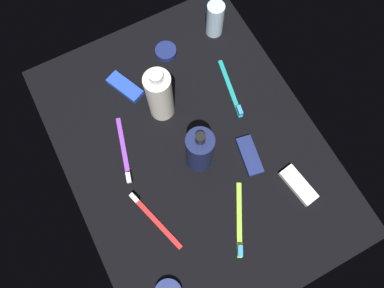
{
  "coord_description": "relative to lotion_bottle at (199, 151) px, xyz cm",
  "views": [
    {
      "loc": [
        -24.11,
        12.75,
        86.88
      ],
      "look_at": [
        0.0,
        0.0,
        3.0
      ],
      "focal_mm": 32.62,
      "sensor_mm": 36.0,
      "label": 1
    }
  ],
  "objects": [
    {
      "name": "toothbrush_purple",
      "position": [
        10.44,
        16.29,
        -7.48
      ],
      "size": [
        17.72,
        5.73,
        2.1
      ],
      "color": "purple",
      "rests_on": "ground_plane"
    },
    {
      "name": "toothbrush_teal",
      "position": [
        12.9,
        -17.1,
        -7.48
      ],
      "size": [
        17.9,
        4.63,
        2.1
      ],
      "color": "teal",
      "rests_on": "ground_plane"
    },
    {
      "name": "toothbrush_red",
      "position": [
        -7.56,
        17.0,
        -7.48
      ],
      "size": [
        17.58,
        6.33,
        2.1
      ],
      "color": "red",
      "rests_on": "ground_plane"
    },
    {
      "name": "cream_tin_right",
      "position": [
        32.35,
        -6.7,
        -7.22
      ],
      "size": [
        6.05,
        6.05,
        1.74
      ],
      "primitive_type": "cylinder",
      "color": "navy",
      "rests_on": "ground_plane"
    },
    {
      "name": "bodywash_bottle",
      "position": [
        17.07,
        2.01,
        0.62
      ],
      "size": [
        6.57,
        6.57,
        19.04
      ],
      "color": "silver",
      "rests_on": "ground_plane"
    },
    {
      "name": "deodorant_stick",
      "position": [
        32.46,
        -22.41,
        -2.75
      ],
      "size": [
        4.84,
        4.84,
        10.68
      ],
      "primitive_type": "cylinder",
      "color": "silver",
      "rests_on": "ground_plane"
    },
    {
      "name": "snack_bar_white",
      "position": [
        -17.59,
        -18.9,
        -7.34
      ],
      "size": [
        10.89,
        5.54,
        1.5
      ],
      "primitive_type": "cube",
      "rotation": [
        0.0,
        0.0,
        0.15
      ],
      "color": "white",
      "rests_on": "ground_plane"
    },
    {
      "name": "snack_bar_blue",
      "position": [
        27.71,
        8.2,
        -7.34
      ],
      "size": [
        11.13,
        7.85,
        1.5
      ],
      "primitive_type": "cube",
      "rotation": [
        0.0,
        0.0,
        0.41
      ],
      "color": "blue",
      "rests_on": "ground_plane"
    },
    {
      "name": "toothbrush_lime",
      "position": [
        -18.87,
        -1.06,
        -7.48
      ],
      "size": [
        16.24,
        9.95,
        2.1
      ],
      "color": "#8CD133",
      "rests_on": "ground_plane"
    },
    {
      "name": "lotion_bottle",
      "position": [
        0.0,
        0.0,
        0.0
      ],
      "size": [
        6.59,
        6.59,
        18.61
      ],
      "color": "#161E48",
      "rests_on": "ground_plane"
    },
    {
      "name": "snack_bar_navy",
      "position": [
        -5.27,
        -11.97,
        -7.34
      ],
      "size": [
        10.95,
        5.83,
        1.5
      ],
      "primitive_type": "cube",
      "rotation": [
        0.0,
        0.0,
        -0.18
      ],
      "color": "navy",
      "rests_on": "ground_plane"
    },
    {
      "name": "ground_plane",
      "position": [
        3.79,
        -0.01,
        -8.69
      ],
      "size": [
        84.0,
        64.0,
        1.2
      ],
      "primitive_type": "cube",
      "color": "black"
    }
  ]
}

